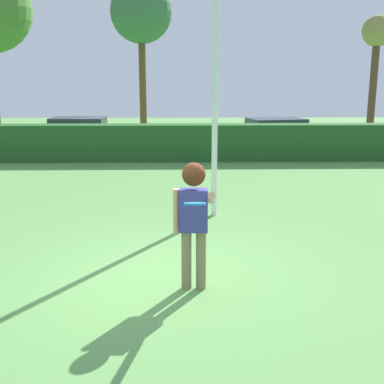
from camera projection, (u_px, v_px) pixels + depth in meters
name	position (u px, v px, depth m)	size (l,w,h in m)	color
ground_plane	(169.00, 278.00, 7.23)	(60.00, 60.00, 0.00)	#5D964B
person	(194.00, 212.00, 6.60)	(0.56, 0.76, 1.78)	#7E7350
frisbee	(195.00, 204.00, 5.61)	(0.25, 0.25, 0.07)	#268CE5
lamppost	(215.00, 67.00, 9.84)	(0.24, 0.24, 5.56)	silver
hedge_row	(175.00, 142.00, 17.41)	(20.68, 0.90, 1.28)	#235423
parked_car_silver	(79.00, 131.00, 20.78)	(4.22, 1.85, 1.25)	#B7B7BC
parked_car_blue	(276.00, 132.00, 20.32)	(4.46, 2.52, 1.25)	#263FA5
bare_elm_tree	(377.00, 40.00, 25.22)	(1.57, 1.57, 6.01)	brown
maple_tree	(141.00, 13.00, 25.58)	(3.23, 3.23, 7.85)	brown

